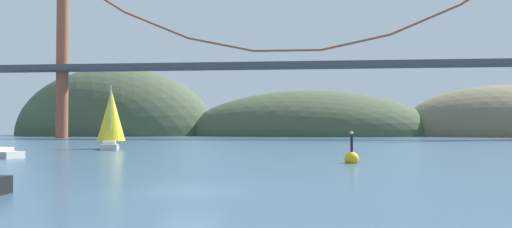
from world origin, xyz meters
The scene contains 7 objects.
ground_plane centered at (0.00, 0.00, 0.00)m, with size 360.00×360.00×0.00m, color #385670.
headland_left centered at (-55.00, 135.00, 0.00)m, with size 62.23×44.00×42.31m, color #425138.
headland_center centered at (5.00, 135.00, 0.00)m, with size 75.07×44.00×26.88m, color #425138.
headland_right centered at (60.00, 135.00, 0.00)m, with size 59.61×44.00×29.31m, color #6B664C.
suspension_bridge centered at (0.00, 95.00, 17.70)m, with size 141.83×6.00×39.02m.
sailboat_yellow_sail centered at (-19.40, 40.32, 3.73)m, with size 4.50×7.03×7.78m.
channel_buoy centered at (8.19, 18.13, 0.37)m, with size 1.10×1.10×2.64m.
Camera 1 is at (5.08, -21.84, 2.77)m, focal length 36.62 mm.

